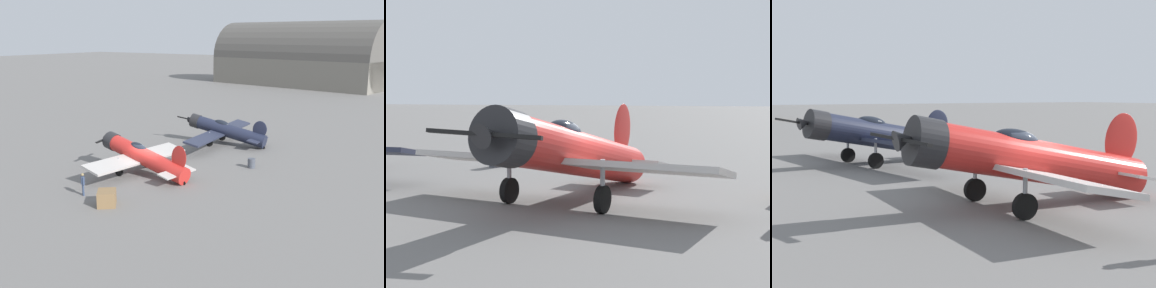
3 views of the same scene
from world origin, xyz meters
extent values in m
plane|color=slate|center=(0.00, 0.00, 0.00)|extent=(400.00, 400.00, 0.00)
cylinder|color=red|center=(0.00, 0.00, 1.49)|extent=(2.33, 8.77, 3.01)
cylinder|color=#232326|center=(0.44, 4.06, 2.28)|extent=(1.64, 1.33, 1.67)
cone|color=#232326|center=(0.51, 4.70, 2.40)|extent=(0.70, 0.73, 0.73)
cube|color=black|center=(0.52, 4.85, 2.40)|extent=(2.95, 0.62, 0.27)
ellipsoid|color=black|center=(0.09, 0.85, 2.25)|extent=(0.95, 1.87, 0.99)
cube|color=#BCB7B2|center=(0.11, 1.02, 1.30)|extent=(10.19, 3.11, 0.57)
ellipsoid|color=red|center=(-0.39, -3.57, 2.07)|extent=(0.32, 1.85, 2.23)
cube|color=#BCB7B2|center=(-0.36, -3.38, 0.90)|extent=(3.50, 1.46, 0.31)
cylinder|color=#999BA0|center=(-1.43, 1.70, 0.97)|extent=(0.14, 0.14, 1.14)
cylinder|color=black|center=(-1.43, 1.70, 0.40)|extent=(0.28, 0.82, 0.80)
cylinder|color=#999BA0|center=(1.76, 1.36, 0.97)|extent=(0.14, 0.14, 1.14)
cylinder|color=black|center=(1.76, 1.36, 0.40)|extent=(0.28, 0.82, 0.80)
cylinder|color=black|center=(-0.44, -4.08, 0.14)|extent=(0.13, 0.29, 0.28)
cylinder|color=#1E2338|center=(13.20, -0.43, 1.49)|extent=(2.10, 8.35, 2.84)
cylinder|color=#232326|center=(12.86, 3.42, 2.22)|extent=(1.58, 1.28, 1.62)
cone|color=#232326|center=(12.80, 4.07, 2.34)|extent=(0.67, 0.71, 0.71)
cube|color=black|center=(12.78, 4.22, 2.34)|extent=(1.03, 2.66, 0.60)
ellipsoid|color=black|center=(13.13, 0.38, 2.23)|extent=(0.92, 1.86, 0.98)
cube|color=#282D42|center=(13.11, 0.54, 1.30)|extent=(13.40, 2.83, 0.48)
ellipsoid|color=#1E2338|center=(13.51, -3.84, 1.99)|extent=(0.28, 1.80, 1.98)
cube|color=#282D42|center=(13.49, -3.64, 0.96)|extent=(3.48, 1.40, 0.30)
cylinder|color=#999BA0|center=(11.49, 0.88, 0.96)|extent=(0.14, 0.14, 1.13)
cylinder|color=black|center=(11.49, 0.88, 0.40)|extent=(0.27, 0.81, 0.80)
cylinder|color=#999BA0|center=(14.65, 1.17, 0.96)|extent=(0.14, 0.14, 1.13)
cylinder|color=black|center=(14.65, 1.17, 0.40)|extent=(0.27, 0.81, 0.80)
cylinder|color=black|center=(13.55, -4.33, 0.14)|extent=(0.12, 0.29, 0.28)
cylinder|color=#384766|center=(-6.47, 0.55, 0.42)|extent=(0.12, 0.12, 0.83)
cylinder|color=#384766|center=(-6.30, 0.79, 0.42)|extent=(0.12, 0.12, 0.83)
cube|color=#384766|center=(-6.39, 0.67, 1.13)|extent=(0.45, 0.50, 0.59)
sphere|color=#8E794E|center=(-6.39, 0.67, 1.55)|extent=(0.22, 0.22, 0.22)
cylinder|color=#384766|center=(-6.55, 0.45, 1.15)|extent=(0.09, 0.09, 0.56)
cylinder|color=#384766|center=(-6.22, 0.90, 1.15)|extent=(0.09, 0.09, 0.56)
cube|color=olive|center=(-6.95, -2.18, 0.52)|extent=(1.94, 1.90, 1.04)
cylinder|color=#474C56|center=(6.73, -6.31, 0.42)|extent=(0.66, 0.66, 0.84)
torus|color=#474C56|center=(6.73, -6.31, 0.59)|extent=(0.69, 0.69, 0.04)
torus|color=#474C56|center=(6.73, -6.31, 0.25)|extent=(0.69, 0.69, 0.04)
cube|color=slate|center=(74.48, 14.86, 3.02)|extent=(22.39, 40.48, 6.04)
cylinder|color=#524E49|center=(74.48, 14.86, 6.04)|extent=(22.39, 40.48, 16.27)
camera|label=1|loc=(-28.73, -23.48, 11.36)|focal=43.58mm
camera|label=2|loc=(-6.48, 16.24, 3.29)|focal=51.26mm
camera|label=3|loc=(-13.86, 11.78, 3.69)|focal=50.94mm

